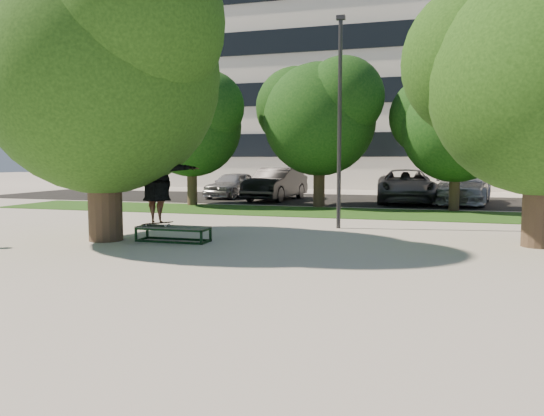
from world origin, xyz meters
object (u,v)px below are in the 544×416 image
(car_silver_b, at_px, (463,187))
(tree_left, at_px, (100,61))
(lamppost, at_px, (340,120))
(grind_box, at_px, (173,234))
(car_silver_a, at_px, (233,185))
(car_dark, at_px, (276,184))
(car_grey, at_px, (406,186))
(tree_right, at_px, (541,68))

(car_silver_b, bearing_deg, tree_left, -115.43)
(lamppost, distance_m, car_silver_b, 11.12)
(grind_box, distance_m, car_silver_a, 15.01)
(car_silver_a, distance_m, car_dark, 2.80)
(tree_left, height_order, car_silver_b, tree_left)
(car_dark, distance_m, car_grey, 6.27)
(car_dark, bearing_deg, tree_left, -86.17)
(lamppost, bearing_deg, tree_left, -143.58)
(tree_left, bearing_deg, grind_box, 6.80)
(tree_left, xyz_separation_m, tree_right, (10.21, 1.99, -0.33))
(lamppost, bearing_deg, car_silver_b, 68.18)
(lamppost, distance_m, car_dark, 11.18)
(grind_box, relative_size, car_dark, 0.37)
(grind_box, bearing_deg, car_dark, 95.33)
(tree_right, xyz_separation_m, car_grey, (-3.42, 12.02, -3.31))
(grind_box, distance_m, car_grey, 14.69)
(car_grey, height_order, car_silver_b, car_silver_b)
(car_dark, bearing_deg, car_silver_b, 7.63)
(car_grey, distance_m, car_silver_b, 2.54)
(tree_left, xyz_separation_m, lamppost, (5.29, 3.91, -1.27))
(tree_left, relative_size, car_silver_b, 1.30)
(tree_right, xyz_separation_m, lamppost, (-4.92, 1.92, -0.94))
(car_silver_b, bearing_deg, car_dark, -170.14)
(lamppost, bearing_deg, grind_box, -133.47)
(tree_right, height_order, car_dark, tree_right)
(lamppost, relative_size, grind_box, 3.39)
(tree_right, height_order, car_silver_a, tree_right)
(tree_left, xyz_separation_m, car_silver_b, (9.33, 13.99, -3.63))
(car_grey, bearing_deg, car_silver_a, 170.59)
(grind_box, xyz_separation_m, car_silver_a, (-3.89, 14.49, 0.50))
(car_grey, bearing_deg, grind_box, -114.90)
(grind_box, height_order, car_grey, car_grey)
(car_silver_a, xyz_separation_m, car_grey, (8.89, -0.69, 0.09))
(grind_box, xyz_separation_m, car_dark, (-1.26, 13.54, 0.62))
(tree_left, distance_m, lamppost, 6.70)
(grind_box, distance_m, car_silver_b, 15.72)
(lamppost, xyz_separation_m, grind_box, (-3.50, -3.69, -2.96))
(car_silver_a, distance_m, car_grey, 8.92)
(car_silver_b, bearing_deg, car_grey, -172.17)
(lamppost, distance_m, car_silver_a, 13.31)
(tree_right, relative_size, grind_box, 3.62)
(car_silver_a, bearing_deg, car_dark, -11.24)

